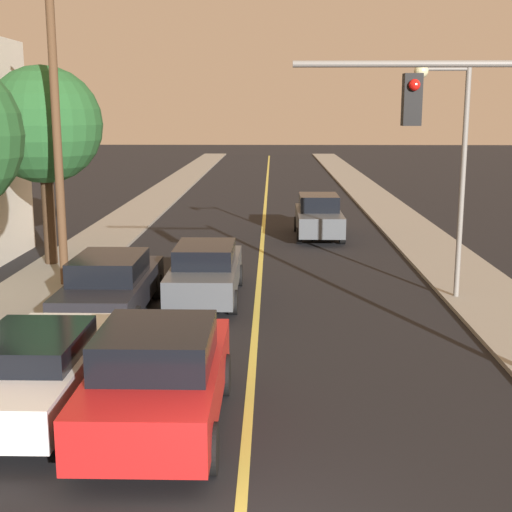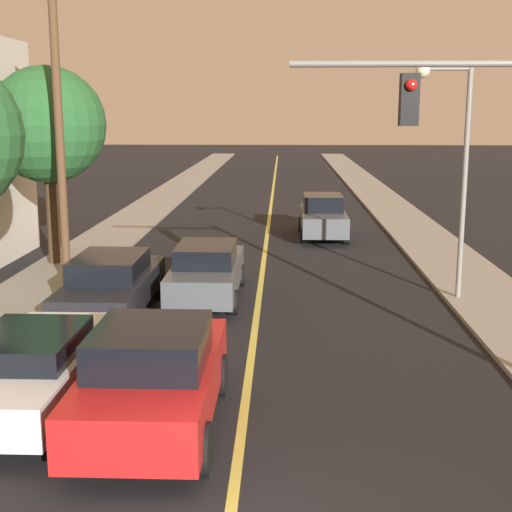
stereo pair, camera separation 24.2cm
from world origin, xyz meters
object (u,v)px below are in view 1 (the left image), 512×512
object	(u,v)px
car_near_lane_front	(159,377)
car_near_lane_second	(206,271)
streetlamp_right	(451,148)
utility_pole_left	(57,128)
car_outer_lane_second	(111,284)
traffic_signal_mast	(492,160)
car_outer_lane_front	(37,367)
tree_left_far	(44,126)
car_far_oncoming	(319,216)

from	to	relation	value
car_near_lane_front	car_near_lane_second	xyz separation A→B (m)	(-0.00, 8.05, -0.11)
streetlamp_right	utility_pole_left	xyz separation A→B (m)	(-10.57, 1.16, 0.47)
car_outer_lane_second	traffic_signal_mast	world-z (taller)	traffic_signal_mast
car_outer_lane_front	tree_left_far	distance (m)	12.31
car_near_lane_front	utility_pole_left	world-z (taller)	utility_pole_left
car_outer_lane_second	traffic_signal_mast	bearing A→B (deg)	-27.97
traffic_signal_mast	car_outer_lane_front	bearing A→B (deg)	-169.38
streetlamp_right	car_outer_lane_front	bearing A→B (deg)	-139.55
car_outer_lane_second	tree_left_far	size ratio (longest dim) A/B	0.81
car_outer_lane_front	traffic_signal_mast	distance (m)	8.71
car_outer_lane_front	car_outer_lane_second	distance (m)	5.66
car_far_oncoming	traffic_signal_mast	bearing A→B (deg)	97.50
car_near_lane_second	car_outer_lane_front	bearing A→B (deg)	-106.79
car_near_lane_front	traffic_signal_mast	bearing A→B (deg)	21.64
car_near_lane_front	car_outer_lane_second	distance (m)	6.80
tree_left_far	car_near_lane_front	bearing A→B (deg)	-65.70
car_outer_lane_front	car_far_oncoming	distance (m)	17.97
car_outer_lane_front	utility_pole_left	size ratio (longest dim) A/B	0.56
streetlamp_right	tree_left_far	distance (m)	12.47
traffic_signal_mast	utility_pole_left	bearing A→B (deg)	144.69
car_outer_lane_second	car_far_oncoming	world-z (taller)	car_far_oncoming
car_outer_lane_front	car_near_lane_front	bearing A→B (deg)	-19.51
tree_left_far	traffic_signal_mast	bearing A→B (deg)	-41.33
car_outer_lane_front	car_outer_lane_second	bearing A→B (deg)	90.00
car_near_lane_front	utility_pole_left	xyz separation A→B (m)	(-4.19, 9.25, 3.65)
car_near_lane_second	car_near_lane_front	bearing A→B (deg)	-90.00
tree_left_far	streetlamp_right	bearing A→B (deg)	-18.45
car_outer_lane_front	car_outer_lane_second	world-z (taller)	car_outer_lane_second
traffic_signal_mast	streetlamp_right	xyz separation A→B (m)	(0.70, 5.84, -0.09)
car_near_lane_front	car_far_oncoming	distance (m)	18.14
car_outer_lane_second	car_far_oncoming	distance (m)	12.75
car_outer_lane_second	tree_left_far	bearing A→B (deg)	120.07
car_near_lane_front	traffic_signal_mast	size ratio (longest dim) A/B	0.77
traffic_signal_mast	tree_left_far	world-z (taller)	tree_left_far
car_near_lane_front	tree_left_far	distance (m)	13.70
streetlamp_right	utility_pole_left	size ratio (longest dim) A/B	0.71
car_near_lane_second	car_outer_lane_front	xyz separation A→B (m)	(-2.20, -7.27, -0.04)
traffic_signal_mast	tree_left_far	size ratio (longest dim) A/B	0.94
car_near_lane_front	car_far_oncoming	xyz separation A→B (m)	(3.64, 17.77, -0.05)
car_outer_lane_front	utility_pole_left	xyz separation A→B (m)	(-2.00, 8.47, 3.79)
streetlamp_right	traffic_signal_mast	bearing A→B (deg)	-96.83
utility_pole_left	tree_left_far	xyz separation A→B (m)	(-1.24, 2.78, 0.01)
streetlamp_right	car_near_lane_front	bearing A→B (deg)	-128.27
car_far_oncoming	car_near_lane_front	bearing A→B (deg)	78.42
car_near_lane_front	car_far_oncoming	bearing A→B (deg)	78.42
tree_left_far	car_outer_lane_second	bearing A→B (deg)	-59.93
traffic_signal_mast	streetlamp_right	size ratio (longest dim) A/B	0.98
car_outer_lane_second	tree_left_far	world-z (taller)	tree_left_far
car_outer_lane_front	car_far_oncoming	size ratio (longest dim) A/B	1.04
car_near_lane_second	streetlamp_right	world-z (taller)	streetlamp_right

